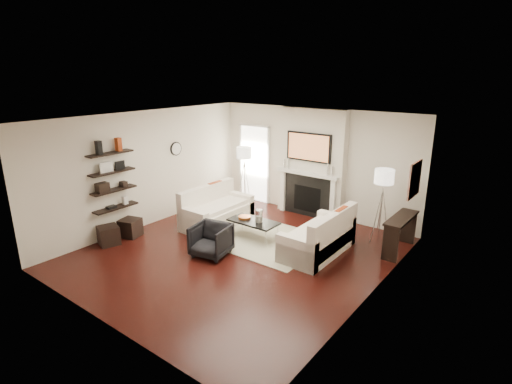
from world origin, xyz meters
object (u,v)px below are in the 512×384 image
Objects in this scene: armchair at (211,239)px; lamp_left_shade at (244,153)px; loveseat_right_base at (317,243)px; ottoman_near at (130,228)px; loveseat_left_base at (218,216)px; lamp_right_shade at (384,177)px; coffee_table at (253,222)px.

armchair is 1.77× the size of lamp_left_shade.
ottoman_near is at bearing -154.62° from loveseat_right_base.
lamp_left_shade is at bearing 79.36° from ottoman_near.
lamp_right_shade reaches higher than loveseat_left_base.
loveseat_right_base is 1.64× the size of coffee_table.
lamp_right_shade is (0.78, 1.32, 1.24)m from loveseat_right_base.
ottoman_near is (-2.10, -0.39, -0.15)m from armchair.
loveseat_left_base is 4.50× the size of lamp_left_shade.
lamp_left_shade and lamp_right_shade have the same top height.
ottoman_near is at bearing 178.84° from armchair.
armchair is 3.79m from lamp_right_shade.
loveseat_right_base is 1.97m from lamp_right_shade.
loveseat_left_base is at bearing -178.24° from loveseat_right_base.
lamp_left_shade is 1.00× the size of lamp_right_shade.
lamp_left_shade is (-3.12, 1.52, 1.24)m from loveseat_right_base.
coffee_table is 2.75× the size of lamp_left_shade.
lamp_right_shade is 1.00× the size of ottoman_near.
loveseat_right_base is 3.69m from lamp_left_shade.
armchair reaches higher than loveseat_right_base.
coffee_table is at bearing -145.44° from lamp_right_shade.
loveseat_left_base is 1.22m from coffee_table.
lamp_right_shade is 5.62m from ottoman_near.
coffee_table is 1.18m from armchair.
armchair is at bearing -98.41° from coffee_table.
loveseat_left_base reaches higher than ottoman_near.
lamp_right_shade is (2.24, 1.55, 1.05)m from coffee_table.
ottoman_near is (-2.28, -1.55, -0.20)m from coffee_table.
loveseat_right_base and coffee_table have the same top height.
coffee_table is at bearing -171.24° from loveseat_right_base.
loveseat_left_base is 4.50× the size of ottoman_near.
lamp_right_shade is at bearing 34.56° from coffee_table.
ottoman_near is at bearing -145.76° from coffee_table.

